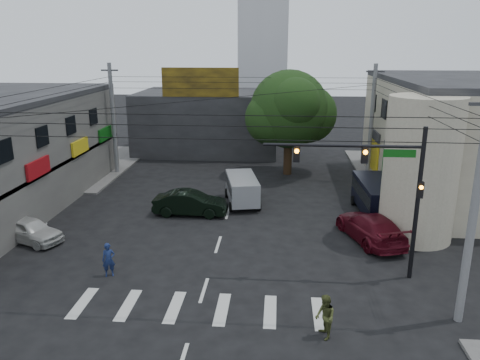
# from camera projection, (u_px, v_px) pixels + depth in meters

# --- Properties ---
(ground) EXTENTS (160.00, 160.00, 0.00)m
(ground) POSITION_uv_depth(u_px,v_px,m) (213.00, 261.00, 23.83)
(ground) COLOR black
(ground) RESTS_ON ground
(sidewalk_far_left) EXTENTS (16.00, 16.00, 0.15)m
(sidewalk_far_left) POSITION_uv_depth(u_px,v_px,m) (44.00, 165.00, 42.47)
(sidewalk_far_left) COLOR #514F4C
(sidewalk_far_left) RESTS_ON ground
(sidewalk_far_right) EXTENTS (16.00, 16.00, 0.15)m
(sidewalk_far_right) POSITION_uv_depth(u_px,v_px,m) (453.00, 174.00, 39.60)
(sidewalk_far_right) COLOR #514F4C
(sidewalk_far_right) RESTS_ON ground
(corner_column) EXTENTS (4.00, 4.00, 8.00)m
(corner_column) POSITION_uv_depth(u_px,v_px,m) (420.00, 169.00, 25.67)
(corner_column) COLOR #9D937D
(corner_column) RESTS_ON ground
(building_far) EXTENTS (14.00, 10.00, 6.00)m
(building_far) POSITION_uv_depth(u_px,v_px,m) (209.00, 121.00, 48.19)
(building_far) COLOR #232326
(building_far) RESTS_ON ground
(billboard) EXTENTS (7.00, 0.30, 2.60)m
(billboard) POSITION_uv_depth(u_px,v_px,m) (200.00, 82.00, 42.30)
(billboard) COLOR olive
(billboard) RESTS_ON building_far
(street_tree) EXTENTS (6.40, 6.40, 8.70)m
(street_tree) POSITION_uv_depth(u_px,v_px,m) (289.00, 109.00, 38.25)
(street_tree) COLOR black
(street_tree) RESTS_ON ground
(traffic_gantry) EXTENTS (7.10, 0.35, 7.20)m
(traffic_gantry) POSITION_uv_depth(u_px,v_px,m) (382.00, 179.00, 20.90)
(traffic_gantry) COLOR black
(traffic_gantry) RESTS_ON ground
(utility_pole_near_right) EXTENTS (0.32, 0.32, 9.20)m
(utility_pole_near_right) POSITION_uv_depth(u_px,v_px,m) (474.00, 212.00, 17.41)
(utility_pole_near_right) COLOR #59595B
(utility_pole_near_right) RESTS_ON ground
(utility_pole_far_left) EXTENTS (0.32, 0.32, 9.20)m
(utility_pole_far_left) POSITION_uv_depth(u_px,v_px,m) (113.00, 120.00, 38.70)
(utility_pole_far_left) COLOR #59595B
(utility_pole_far_left) RESTS_ON ground
(utility_pole_far_right) EXTENTS (0.32, 0.32, 9.20)m
(utility_pole_far_right) POSITION_uv_depth(u_px,v_px,m) (371.00, 123.00, 37.02)
(utility_pole_far_right) COLOR #59595B
(utility_pole_far_right) RESTS_ON ground
(dark_sedan) EXTENTS (1.74, 4.75, 1.55)m
(dark_sedan) POSITION_uv_depth(u_px,v_px,m) (190.00, 203.00, 30.09)
(dark_sedan) COLOR black
(dark_sedan) RESTS_ON ground
(white_compact) EXTENTS (4.40, 5.16, 1.38)m
(white_compact) POSITION_uv_depth(u_px,v_px,m) (30.00, 230.00, 25.97)
(white_compact) COLOR #B6B6B2
(white_compact) RESTS_ON ground
(maroon_sedan) EXTENTS (5.36, 6.70, 1.57)m
(maroon_sedan) POSITION_uv_depth(u_px,v_px,m) (370.00, 227.00, 26.09)
(maroon_sedan) COLOR #500B17
(maroon_sedan) RESTS_ON ground
(silver_minivan) EXTENTS (5.18, 3.61, 1.91)m
(silver_minivan) POSITION_uv_depth(u_px,v_px,m) (242.00, 190.00, 32.12)
(silver_minivan) COLOR #A1A3A9
(silver_minivan) RESTS_ON ground
(navy_van) EXTENTS (5.76, 2.64, 2.22)m
(navy_van) POSITION_uv_depth(u_px,v_px,m) (377.00, 199.00, 29.92)
(navy_van) COLOR black
(navy_van) RESTS_ON ground
(traffic_officer) EXTENTS (0.85, 0.77, 1.65)m
(traffic_officer) POSITION_uv_depth(u_px,v_px,m) (109.00, 260.00, 22.06)
(traffic_officer) COLOR #16224D
(traffic_officer) RESTS_ON ground
(pedestrian_olive) EXTENTS (1.16, 1.06, 1.73)m
(pedestrian_olive) POSITION_uv_depth(u_px,v_px,m) (325.00, 317.00, 17.36)
(pedestrian_olive) COLOR #414721
(pedestrian_olive) RESTS_ON ground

